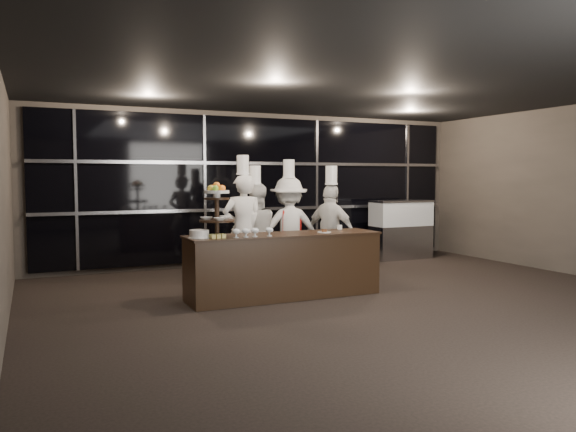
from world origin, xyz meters
name	(u,v)px	position (x,y,z in m)	size (l,w,h in m)	color
room	(418,196)	(0.00, 0.00, 1.50)	(10.00, 10.00, 10.00)	black
window_wall	(263,188)	(0.00, 4.94, 1.50)	(8.60, 0.10, 2.80)	black
buffet_counter	(284,265)	(-0.93, 1.84, 0.47)	(2.84, 0.74, 0.92)	black
display_stand	(217,206)	(-1.93, 1.84, 1.34)	(0.48, 0.48, 0.74)	black
compotes	(252,231)	(-1.51, 1.62, 1.00)	(0.59, 0.11, 0.12)	silver
layer_cake	(199,234)	(-2.19, 1.79, 0.97)	(0.30, 0.30, 0.11)	white
pastry_squares	(218,236)	(-1.97, 1.67, 0.95)	(0.20, 0.13, 0.05)	#E2D26E
small_plate	(324,232)	(-0.33, 1.74, 0.94)	(0.20, 0.20, 0.05)	white
chef_cup	(340,227)	(0.13, 2.09, 0.96)	(0.08, 0.08, 0.07)	white
display_case	(401,226)	(2.90, 4.30, 0.69)	(1.30, 0.57, 1.24)	#A5A5AA
chef_a	(243,228)	(-1.14, 2.95, 0.91)	(0.73, 0.56, 2.08)	silver
chef_b	(255,232)	(-0.88, 3.10, 0.82)	(0.82, 0.66, 1.92)	silver
chef_c	(289,228)	(-0.28, 3.09, 0.87)	(1.21, 0.82, 2.02)	white
chef_d	(331,232)	(0.26, 2.59, 0.83)	(0.77, 1.02, 1.91)	silver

